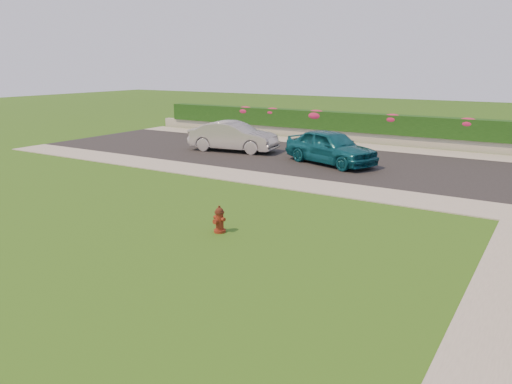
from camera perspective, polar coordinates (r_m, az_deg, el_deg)
The scene contains 14 objects.
ground at distance 11.51m, azimuth -10.70°, elevation -8.80°, with size 120.00×120.00×0.00m, color black.
street_far at distance 25.34m, azimuth 2.28°, elevation 4.24°, with size 26.00×8.00×0.04m, color black.
sidewalk_far at distance 21.80m, azimuth -6.53°, elevation 2.49°, with size 24.00×2.00×0.04m, color gray.
sidewalk_beyond at distance 28.32m, azimuth 14.44°, elevation 4.88°, with size 34.00×2.00×0.04m, color gray.
retaining_wall at distance 29.70m, azimuth 15.36°, elevation 5.79°, with size 34.00×0.40×0.60m, color gray.
hedge at distance 29.69m, azimuth 15.53°, elevation 7.43°, with size 32.00×0.90×1.10m, color black.
fire_hydrant at distance 13.69m, azimuth -4.21°, elevation -3.18°, with size 0.39×0.37×0.76m.
sedan_teal at distance 23.09m, azimuth 8.52°, elevation 5.12°, with size 1.85×4.60×1.57m, color #0B495A.
sedan_silver at distance 26.34m, azimuth -2.61°, elevation 6.37°, with size 1.63×4.67×1.54m, color #96979D.
flower_clump_a at distance 33.76m, azimuth -1.19°, elevation 9.25°, with size 1.23×0.79×0.61m, color #BC205C.
flower_clump_b at distance 32.69m, azimuth 1.90°, elevation 9.10°, with size 1.16×0.74×0.58m, color #BC205C.
flower_clump_c at distance 31.26m, azimuth 6.92°, elevation 8.70°, with size 1.34×0.86×0.67m, color #BC205C.
flower_clump_d at distance 29.59m, azimuth 15.33°, elevation 8.03°, with size 1.20×0.77×0.60m, color #BC205C.
flower_clump_e at distance 28.71m, azimuth 23.05°, elevation 7.23°, with size 1.19×0.77×0.60m, color #BC205C.
Camera 1 is at (7.26, -7.72, 4.48)m, focal length 35.00 mm.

